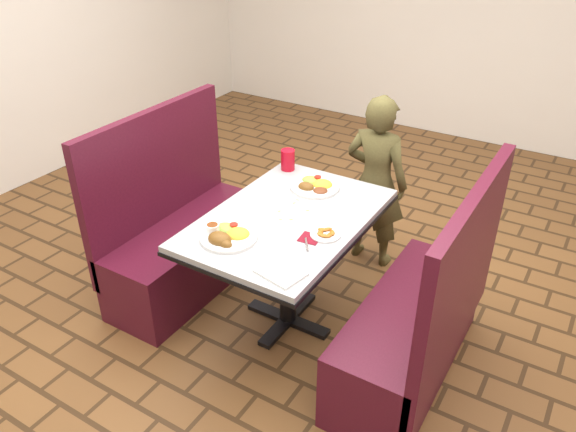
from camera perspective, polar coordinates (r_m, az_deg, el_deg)
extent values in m
plane|color=brown|center=(3.52, 0.00, -10.59)|extent=(7.00, 7.00, 0.00)
cube|color=#A6A9AB|center=(3.09, 0.00, -0.28)|extent=(0.80, 1.20, 0.03)
cube|color=black|center=(3.11, 0.00, -0.72)|extent=(0.81, 1.21, 0.02)
cylinder|color=black|center=(3.30, 0.00, -5.90)|extent=(0.10, 0.10, 0.69)
cube|color=black|center=(3.51, 0.00, -10.41)|extent=(0.55, 0.08, 0.03)
cube|color=black|center=(3.51, 0.00, -10.41)|extent=(0.08, 0.55, 0.03)
cube|color=#4F1223|center=(3.75, -9.85, -3.91)|extent=(0.45, 1.20, 0.45)
cube|color=#4F1223|center=(3.65, -13.14, 3.34)|extent=(0.06, 1.20, 0.95)
cube|color=#4F1223|center=(3.15, 12.00, -11.94)|extent=(0.45, 1.20, 0.45)
cube|color=#4F1223|center=(2.81, 17.21, -6.10)|extent=(0.06, 1.20, 0.95)
imported|color=brown|center=(3.81, 8.90, 3.41)|extent=(0.45, 0.30, 1.21)
cylinder|color=white|center=(2.90, -6.04, -2.17)|extent=(0.30, 0.30, 0.02)
ellipsoid|color=yellow|center=(2.89, -5.11, -1.41)|extent=(0.12, 0.12, 0.05)
ellipsoid|color=#90B448|center=(2.95, -6.29, -0.92)|extent=(0.12, 0.10, 0.04)
cylinder|color=red|center=(2.94, -5.53, -0.86)|extent=(0.04, 0.04, 0.01)
ellipsoid|color=brown|center=(2.84, -6.99, -1.88)|extent=(0.13, 0.10, 0.07)
ellipsoid|color=brown|center=(2.81, -6.38, -2.56)|extent=(0.07, 0.05, 0.05)
cylinder|color=white|center=(2.92, -7.66, -1.24)|extent=(0.07, 0.07, 0.04)
cylinder|color=brown|center=(2.91, -7.69, -0.89)|extent=(0.06, 0.06, 0.01)
cylinder|color=white|center=(3.37, 2.73, 2.95)|extent=(0.29, 0.29, 0.02)
ellipsoid|color=yellow|center=(3.37, 3.54, 3.60)|extent=(0.12, 0.12, 0.05)
ellipsoid|color=#90B448|center=(3.42, 2.39, 3.93)|extent=(0.12, 0.10, 0.04)
cylinder|color=red|center=(3.42, 3.05, 3.98)|extent=(0.04, 0.04, 0.01)
ellipsoid|color=brown|center=(3.30, 3.33, 2.81)|extent=(0.09, 0.09, 0.03)
ellipsoid|color=brown|center=(3.33, 1.85, 3.33)|extent=(0.10, 0.07, 0.06)
cylinder|color=white|center=(2.91, 3.81, -1.90)|extent=(0.16, 0.16, 0.01)
cube|color=maroon|center=(2.89, 2.25, -2.27)|extent=(0.12, 0.12, 0.00)
cube|color=silver|center=(2.83, 1.90, -2.90)|extent=(0.08, 0.11, 0.00)
cylinder|color=red|center=(3.58, -0.02, 5.73)|extent=(0.09, 0.09, 0.13)
cube|color=white|center=(2.63, -0.77, -5.72)|extent=(0.24, 0.20, 0.01)
cube|color=silver|center=(2.86, -5.47, -2.50)|extent=(0.03, 0.18, 0.00)
cube|color=silver|center=(2.82, -5.92, -3.07)|extent=(0.02, 0.15, 0.00)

